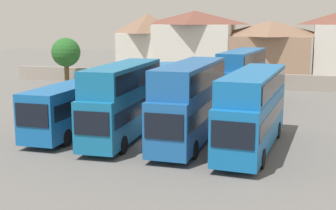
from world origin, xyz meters
TOP-DOWN VIEW (x-y plane):
  - ground at (0.00, 18.00)m, footprint 140.00×140.00m
  - depot_boundary_wall at (0.00, 26.00)m, footprint 56.00×0.50m
  - bus_1 at (-6.22, 0.36)m, footprint 2.68×10.35m
  - bus_2 at (-2.19, -0.12)m, footprint 2.87×10.46m
  - bus_3 at (2.29, 0.41)m, footprint 2.65×11.25m
  - bus_4 at (6.38, -0.13)m, footprint 3.23×11.47m
  - bus_5 at (-4.55, 16.01)m, footprint 3.16×11.28m
  - bus_6 at (-0.25, 16.34)m, footprint 3.31×10.88m
  - bus_7 at (3.58, 15.75)m, footprint 3.47×11.47m
  - house_terrace_left at (-12.96, 36.05)m, footprint 7.80×7.35m
  - house_terrace_centre at (-5.79, 35.36)m, footprint 11.17×7.44m
  - house_terrace_right at (4.70, 35.73)m, footprint 11.11×8.02m
  - tree_left_of_lot at (-19.22, 23.00)m, footprint 3.58×3.58m

SIDE VIEW (x-z plane):
  - ground at x=0.00m, z-range 0.00..0.00m
  - depot_boundary_wall at x=0.00m, z-range 0.00..1.80m
  - bus_5 at x=-4.55m, z-range 0.24..3.58m
  - bus_6 at x=-0.25m, z-range 0.24..3.62m
  - bus_1 at x=-6.22m, z-range 0.25..3.78m
  - bus_4 at x=6.38m, z-range 0.31..5.16m
  - bus_2 at x=-2.19m, z-range 0.31..5.36m
  - bus_7 at x=3.58m, z-range 0.32..5.42m
  - bus_3 at x=2.29m, z-range 0.32..5.53m
  - tree_left_of_lot at x=-19.22m, z-range 1.07..6.88m
  - house_terrace_right at x=4.70m, z-range 0.08..7.98m
  - house_terrace_left at x=-12.96m, z-range 0.09..8.95m
  - house_terrace_centre at x=-5.79m, z-range 0.08..9.33m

